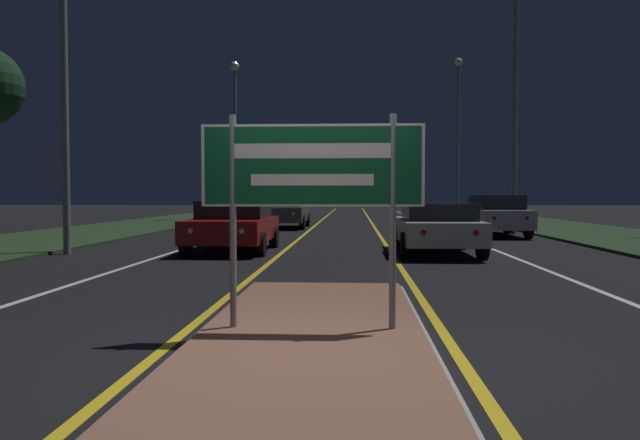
# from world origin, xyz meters

# --- Properties ---
(ground_plane) EXTENTS (160.00, 160.00, 0.00)m
(ground_plane) POSITION_xyz_m (0.00, 0.00, 0.00)
(ground_plane) COLOR black
(median_island) EXTENTS (2.40, 6.73, 0.10)m
(median_island) POSITION_xyz_m (0.00, 0.78, 0.04)
(median_island) COLOR #999993
(median_island) RESTS_ON ground_plane
(verge_left) EXTENTS (5.00, 100.00, 0.08)m
(verge_left) POSITION_xyz_m (-9.50, 20.00, 0.04)
(verge_left) COLOR #23381E
(verge_left) RESTS_ON ground_plane
(verge_right) EXTENTS (5.00, 100.00, 0.08)m
(verge_right) POSITION_xyz_m (9.50, 20.00, 0.04)
(verge_right) COLOR #23381E
(verge_right) RESTS_ON ground_plane
(centre_line_yellow_left) EXTENTS (0.12, 70.00, 0.01)m
(centre_line_yellow_left) POSITION_xyz_m (-1.39, 25.00, 0.00)
(centre_line_yellow_left) COLOR gold
(centre_line_yellow_left) RESTS_ON ground_plane
(centre_line_yellow_right) EXTENTS (0.12, 70.00, 0.01)m
(centre_line_yellow_right) POSITION_xyz_m (1.39, 25.00, 0.00)
(centre_line_yellow_right) COLOR gold
(centre_line_yellow_right) RESTS_ON ground_plane
(lane_line_white_left) EXTENTS (0.12, 70.00, 0.01)m
(lane_line_white_left) POSITION_xyz_m (-4.20, 25.00, 0.00)
(lane_line_white_left) COLOR silver
(lane_line_white_left) RESTS_ON ground_plane
(lane_line_white_right) EXTENTS (0.12, 70.00, 0.01)m
(lane_line_white_right) POSITION_xyz_m (4.20, 25.00, 0.00)
(lane_line_white_right) COLOR silver
(lane_line_white_right) RESTS_ON ground_plane
(edge_line_white_left) EXTENTS (0.10, 70.00, 0.01)m
(edge_line_white_left) POSITION_xyz_m (-7.20, 25.00, 0.00)
(edge_line_white_left) COLOR silver
(edge_line_white_left) RESTS_ON ground_plane
(edge_line_white_right) EXTENTS (0.10, 70.00, 0.01)m
(edge_line_white_right) POSITION_xyz_m (7.20, 25.00, 0.00)
(edge_line_white_right) COLOR silver
(edge_line_white_right) RESTS_ON ground_plane
(highway_sign) EXTENTS (2.30, 0.07, 2.21)m
(highway_sign) POSITION_xyz_m (0.00, 0.78, 1.68)
(highway_sign) COLOR gray
(highway_sign) RESTS_ON median_island
(streetlight_left_far) EXTENTS (0.52, 0.52, 9.03)m
(streetlight_left_far) POSITION_xyz_m (-6.33, 29.81, 5.79)
(streetlight_left_far) COLOR gray
(streetlight_left_far) RESTS_ON ground_plane
(streetlight_right_near) EXTENTS (0.47, 0.47, 9.83)m
(streetlight_right_near) POSITION_xyz_m (6.45, 18.15, 5.95)
(streetlight_right_near) COLOR gray
(streetlight_right_near) RESTS_ON ground_plane
(streetlight_right_far) EXTENTS (0.48, 0.48, 9.61)m
(streetlight_right_far) POSITION_xyz_m (6.66, 32.17, 5.91)
(streetlight_right_far) COLOR gray
(streetlight_right_far) RESTS_ON ground_plane
(car_receding_0) EXTENTS (1.97, 4.40, 1.26)m
(car_receding_0) POSITION_xyz_m (2.51, 10.05, 0.68)
(car_receding_0) COLOR silver
(car_receding_0) RESTS_ON ground_plane
(car_receding_1) EXTENTS (1.85, 4.79, 1.46)m
(car_receding_1) POSITION_xyz_m (5.52, 17.11, 0.76)
(car_receding_1) COLOR #B7B7BC
(car_receding_1) RESTS_ON ground_plane
(car_approaching_0) EXTENTS (2.04, 4.11, 1.32)m
(car_approaching_0) POSITION_xyz_m (-2.70, 10.49, 0.70)
(car_approaching_0) COLOR maroon
(car_approaching_0) RESTS_ON ground_plane
(car_approaching_1) EXTENTS (1.95, 4.68, 1.36)m
(car_approaching_1) POSITION_xyz_m (-2.57, 21.92, 0.73)
(car_approaching_1) COLOR #4C514C
(car_approaching_1) RESTS_ON ground_plane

